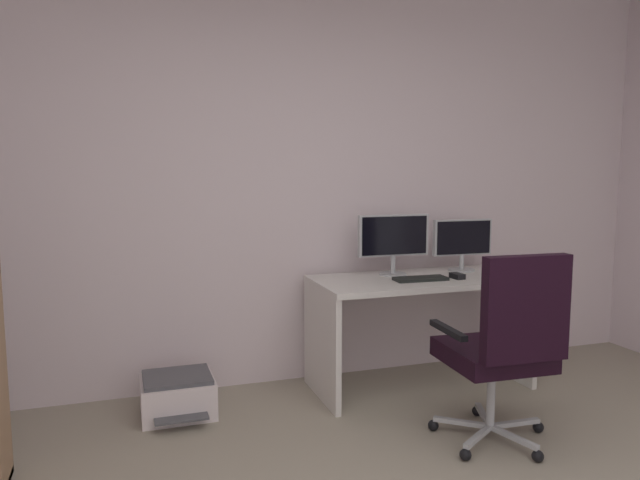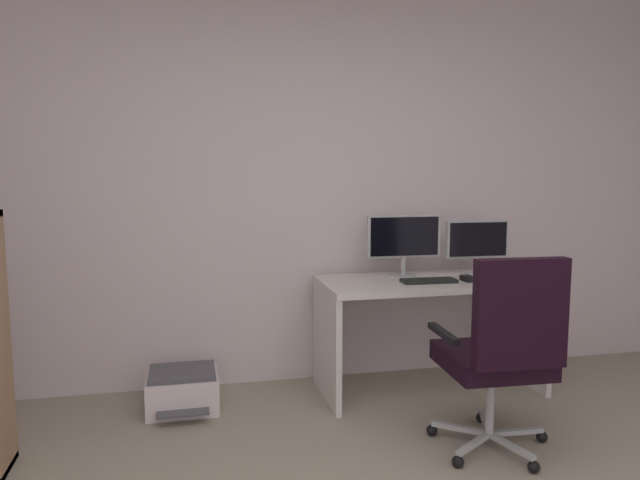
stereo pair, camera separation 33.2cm
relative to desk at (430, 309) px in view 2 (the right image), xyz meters
The scene contains 8 objects.
wall_back 1.25m from the desk, 151.49° to the left, with size 5.55×0.10×2.77m, color silver.
desk is the anchor object (origin of this frame).
monitor_main 0.48m from the desk, 133.74° to the left, with size 0.49×0.18×0.40m.
monitor_secondary 0.58m from the desk, 19.46° to the left, with size 0.43×0.18×0.36m.
keyboard 0.23m from the desk, 118.22° to the right, with size 0.34×0.13×0.02m, color black.
computer_mouse 0.32m from the desk, 28.48° to the right, with size 0.06×0.10×0.03m, color black.
office_chair 0.93m from the desk, 91.16° to the right, with size 0.62×0.63×1.03m.
printer 1.62m from the desk, behind, with size 0.42×0.45×0.24m.
Camera 2 is at (-0.71, -1.48, 1.44)m, focal length 33.59 mm.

